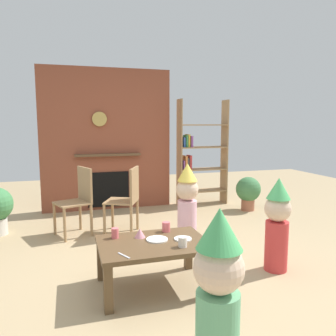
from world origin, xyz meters
TOP-DOWN VIEW (x-y plane):
  - ground_plane at (0.00, 0.00)m, footprint 12.00×12.00m
  - brick_fireplace_feature at (-0.29, 2.60)m, footprint 2.20×0.28m
  - bookshelf at (1.32, 2.40)m, footprint 0.90×0.28m
  - coffee_table at (-0.24, -0.45)m, footprint 0.97×0.68m
  - paper_cup_near_left at (-0.55, -0.24)m, footprint 0.07×0.07m
  - paper_cup_near_right at (-0.03, -0.63)m, footprint 0.07×0.07m
  - paper_cup_center at (-0.05, -0.20)m, footprint 0.08×0.08m
  - paper_plate_front at (0.04, -0.46)m, footprint 0.16×0.16m
  - paper_plate_rear at (-0.19, -0.40)m, footprint 0.20×0.20m
  - birthday_cake_slice at (-0.33, -0.29)m, footprint 0.10×0.10m
  - table_fork at (-0.54, -0.69)m, footprint 0.08×0.14m
  - child_with_cone_hat at (-0.17, -1.65)m, footprint 0.29×0.29m
  - child_in_pink at (1.04, -0.44)m, footprint 0.26×0.26m
  - child_by_the_chairs at (0.45, 0.58)m, footprint 0.28×0.28m
  - dining_chair_left at (-0.83, 1.28)m, footprint 0.52×0.52m
  - dining_chair_middle at (-0.19, 1.13)m, footprint 0.53×0.53m
  - potted_plant_tall at (1.98, 1.75)m, footprint 0.42×0.42m

SIDE VIEW (x-z plane):
  - ground_plane at x=0.00m, z-range 0.00..0.00m
  - potted_plant_tall at x=1.98m, z-range 0.05..0.62m
  - coffee_table at x=-0.24m, z-range 0.15..0.57m
  - table_fork at x=-0.54m, z-range 0.43..0.43m
  - paper_plate_front at x=0.04m, z-range 0.43..0.44m
  - paper_plate_rear at x=-0.19m, z-range 0.43..0.44m
  - birthday_cake_slice at x=-0.33m, z-range 0.43..0.51m
  - paper_cup_near_right at x=-0.03m, z-range 0.43..0.52m
  - paper_cup_near_left at x=-0.55m, z-range 0.43..0.52m
  - paper_cup_center at x=-0.05m, z-range 0.43..0.52m
  - child_in_pink at x=1.04m, z-range 0.03..0.97m
  - dining_chair_left at x=-0.83m, z-range 0.06..0.96m
  - dining_chair_middle at x=-0.19m, z-range 0.06..0.96m
  - child_by_the_chairs at x=0.45m, z-range 0.03..1.03m
  - child_with_cone_hat at x=-0.17m, z-range 0.03..1.06m
  - bookshelf at x=1.32m, z-range -0.08..1.82m
  - brick_fireplace_feature at x=-0.29m, z-range -0.01..2.39m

